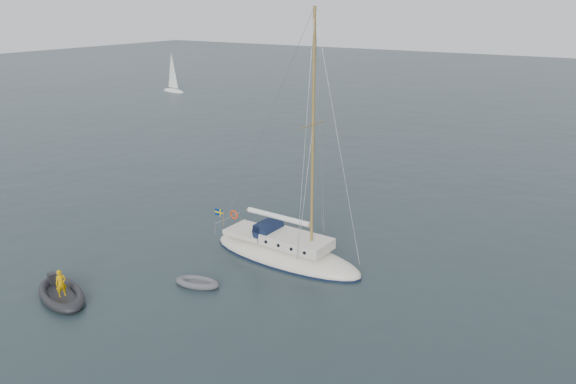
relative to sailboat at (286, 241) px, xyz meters
The scene contains 5 objects.
ground 4.83m from the sailboat, 37.51° to the right, with size 300.00×300.00×0.00m, color black.
sailboat is the anchor object (origin of this frame).
dinghy 5.85m from the sailboat, 112.74° to the right, with size 2.52×1.14×0.36m.
rib 12.44m from the sailboat, 125.65° to the right, with size 4.27×1.94×1.67m.
distant_yacht_a 68.37m from the sailboat, 138.79° to the left, with size 5.52×2.94×7.31m.
Camera 1 is at (12.53, -22.57, 14.41)m, focal length 35.00 mm.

